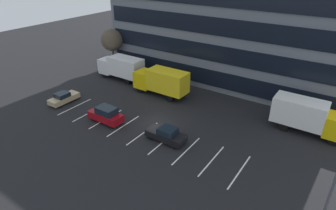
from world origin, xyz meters
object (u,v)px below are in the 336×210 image
(box_truck_yellow, at_px, (309,116))
(suv_maroon, at_px, (106,115))
(box_truck_white, at_px, (121,67))
(sedan_tan, at_px, (64,98))
(box_truck_yellow_all, at_px, (161,81))
(street_light, at_px, (330,204))
(sedan_black, at_px, (166,134))
(bare_tree, at_px, (112,40))

(box_truck_yellow, xyz_separation_m, suv_maroon, (-19.74, -10.76, -1.14))
(box_truck_white, xyz_separation_m, sedan_tan, (-0.79, -10.44, -1.36))
(box_truck_yellow, xyz_separation_m, sedan_tan, (-27.97, -10.34, -1.38))
(box_truck_white, distance_m, suv_maroon, 13.21)
(box_truck_yellow_all, distance_m, street_light, 26.81)
(box_truck_yellow, distance_m, sedan_black, 15.47)
(box_truck_white, xyz_separation_m, street_light, (30.69, -15.98, 2.86))
(box_truck_white, relative_size, sedan_black, 1.82)
(bare_tree, bearing_deg, suv_maroon, -49.17)
(box_truck_yellow, xyz_separation_m, street_light, (3.51, -15.88, 2.84))
(suv_maroon, height_order, street_light, street_light)
(box_truck_yellow, bearing_deg, sedan_black, -139.64)
(suv_maroon, distance_m, sedan_black, 8.03)
(box_truck_white, relative_size, street_light, 0.99)
(sedan_tan, bearing_deg, bare_tree, 105.32)
(box_truck_white, bearing_deg, suv_maroon, -55.56)
(box_truck_yellow, xyz_separation_m, box_truck_white, (-27.18, 0.10, -0.02))
(box_truck_yellow, distance_m, box_truck_white, 27.18)
(box_truck_yellow_all, bearing_deg, box_truck_white, 172.04)
(box_truck_yellow_all, height_order, street_light, street_light)
(box_truck_yellow, bearing_deg, bare_tree, 174.58)
(box_truck_yellow, relative_size, sedan_tan, 1.96)
(box_truck_yellow, xyz_separation_m, sedan_black, (-11.75, -9.98, -1.34))
(sedan_black, bearing_deg, suv_maroon, -174.48)
(suv_maroon, height_order, sedan_black, suv_maroon)
(box_truck_yellow, bearing_deg, street_light, -77.54)
(suv_maroon, distance_m, sedan_tan, 8.25)
(suv_maroon, xyz_separation_m, street_light, (23.25, -5.12, 3.98))
(box_truck_yellow_all, xyz_separation_m, bare_tree, (-12.95, 4.09, 2.83))
(street_light, bearing_deg, box_truck_white, 152.50)
(sedan_black, bearing_deg, box_truck_yellow, 40.36)
(box_truck_yellow, bearing_deg, suv_maroon, -151.42)
(sedan_tan, bearing_deg, street_light, -9.97)
(sedan_black, distance_m, sedan_tan, 16.23)
(box_truck_yellow, height_order, suv_maroon, box_truck_yellow)
(box_truck_yellow_all, height_order, sedan_tan, box_truck_yellow_all)
(box_truck_white, distance_m, sedan_tan, 10.56)
(box_truck_yellow_all, distance_m, suv_maroon, 9.79)
(suv_maroon, bearing_deg, sedan_black, 5.52)
(box_truck_white, xyz_separation_m, bare_tree, (-4.45, 2.90, 2.88))
(street_light, bearing_deg, box_truck_yellow_all, 146.32)
(box_truck_white, distance_m, sedan_black, 18.48)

